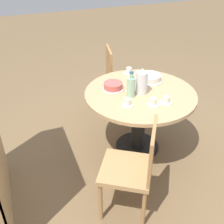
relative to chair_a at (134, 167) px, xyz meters
name	(u,v)px	position (x,y,z in m)	size (l,w,h in m)	color
ground_plane	(137,147)	(0.75, -0.41, -0.49)	(14.00, 14.00, 0.00)	brown
dining_table	(140,106)	(0.75, -0.41, 0.07)	(1.15, 1.15, 0.72)	black
chair_a	(134,167)	(0.00, 0.00, 0.00)	(0.58, 0.58, 0.89)	#A87A47
chair_b	(119,78)	(1.60, -0.52, 0.00)	(0.50, 0.50, 0.89)	#A87A47
coffee_pot	(142,82)	(0.74, -0.41, 0.36)	(0.12, 0.12, 0.27)	silver
water_bottle	(131,87)	(0.71, -0.28, 0.34)	(0.08, 0.08, 0.27)	#99C6A3
cake_main	(150,78)	(0.96, -0.62, 0.27)	(0.28, 0.28, 0.08)	silver
cake_second	(113,86)	(0.92, -0.17, 0.27)	(0.23, 0.23, 0.07)	silver
cup_a	(128,103)	(0.56, -0.18, 0.27)	(0.12, 0.12, 0.07)	silver
cup_b	(166,100)	(0.47, -0.54, 0.27)	(0.12, 0.12, 0.07)	silver
cup_c	(153,102)	(0.48, -0.40, 0.27)	(0.12, 0.12, 0.07)	silver
cup_d	(129,71)	(1.22, -0.48, 0.27)	(0.12, 0.12, 0.07)	silver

